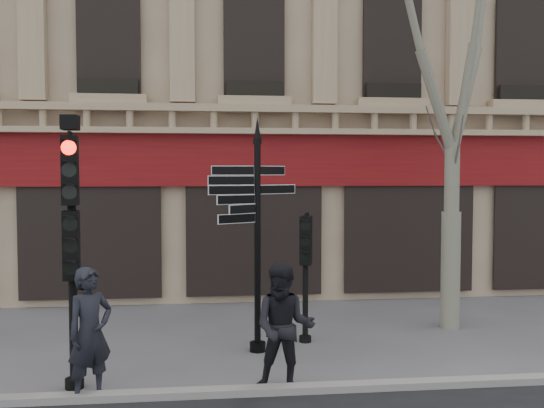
{
  "coord_description": "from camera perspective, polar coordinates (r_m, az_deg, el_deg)",
  "views": [
    {
      "loc": [
        -1.25,
        -10.17,
        3.29
      ],
      "look_at": [
        -0.04,
        0.6,
        2.72
      ],
      "focal_mm": 40.0,
      "sensor_mm": 36.0,
      "label": 1
    }
  ],
  "objects": [
    {
      "name": "pedestrian_a",
      "position": [
        9.32,
        -16.75,
        -11.59
      ],
      "size": [
        0.83,
        0.81,
        1.93
      ],
      "primitive_type": "imported",
      "rotation": [
        0.0,
        0.0,
        0.72
      ],
      "color": "black",
      "rests_on": "ground"
    },
    {
      "name": "building",
      "position": [
        23.39,
        -3.32,
        17.09
      ],
      "size": [
        28.0,
        15.52,
        18.0
      ],
      "color": "tan",
      "rests_on": "ground"
    },
    {
      "name": "kerb",
      "position": [
        9.43,
        1.65,
        -17.05
      ],
      "size": [
        80.0,
        0.25,
        0.12
      ],
      "primitive_type": "cube",
      "color": "gray",
      "rests_on": "ground"
    },
    {
      "name": "traffic_signal_main",
      "position": [
        9.59,
        -18.34,
        -1.19
      ],
      "size": [
        0.49,
        0.38,
        4.14
      ],
      "rotation": [
        0.0,
        0.0,
        0.12
      ],
      "color": "black",
      "rests_on": "ground"
    },
    {
      "name": "fingerpost",
      "position": [
        11.0,
        -1.38,
        0.85
      ],
      "size": [
        2.29,
        2.29,
        4.29
      ],
      "rotation": [
        0.0,
        0.0,
        0.34
      ],
      "color": "black",
      "rests_on": "ground"
    },
    {
      "name": "plane_tree",
      "position": [
        13.66,
        16.81,
        17.26
      ],
      "size": [
        3.59,
        3.59,
        9.53
      ],
      "color": "gray",
      "rests_on": "ground"
    },
    {
      "name": "traffic_signal_secondary",
      "position": [
        11.72,
        3.17,
        -4.75
      ],
      "size": [
        0.48,
        0.4,
        2.45
      ],
      "rotation": [
        0.0,
        0.0,
        -0.29
      ],
      "color": "black",
      "rests_on": "ground"
    },
    {
      "name": "ground",
      "position": [
        10.76,
        0.57,
        -14.82
      ],
      "size": [
        80.0,
        80.0,
        0.0
      ],
      "primitive_type": "plane",
      "color": "#58585C",
      "rests_on": "ground"
    },
    {
      "name": "pedestrian_b",
      "position": [
        9.24,
        1.16,
        -11.56
      ],
      "size": [
        1.08,
        0.92,
        1.94
      ],
      "primitive_type": "imported",
      "rotation": [
        0.0,
        0.0,
        -0.22
      ],
      "color": "black",
      "rests_on": "ground"
    }
  ]
}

